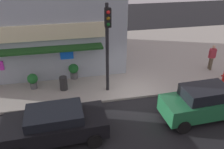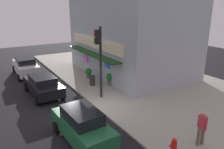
{
  "view_description": "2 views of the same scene",
  "coord_description": "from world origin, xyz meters",
  "px_view_note": "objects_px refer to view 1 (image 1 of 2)",
  "views": [
    {
      "loc": [
        -3.55,
        -10.41,
        7.32
      ],
      "look_at": [
        -1.2,
        1.04,
        1.14
      ],
      "focal_mm": 36.96,
      "sensor_mm": 36.0,
      "label": 1
    },
    {
      "loc": [
        11.6,
        -5.97,
        6.53
      ],
      "look_at": [
        -1.31,
        1.92,
        1.73
      ],
      "focal_mm": 35.53,
      "sensor_mm": 36.0,
      "label": 2
    }
  ],
  "objects_px": {
    "potted_plant_by_window": "(74,70)",
    "parked_car_black": "(56,124)",
    "parked_car_green": "(204,102)",
    "traffic_light": "(107,38)",
    "pedestrian": "(212,56)",
    "potted_plant_by_doorway": "(33,80)",
    "trash_can": "(64,83)"
  },
  "relations": [
    {
      "from": "traffic_light",
      "to": "potted_plant_by_doorway",
      "type": "relative_size",
      "value": 5.3
    },
    {
      "from": "pedestrian",
      "to": "parked_car_black",
      "type": "height_order",
      "value": "pedestrian"
    },
    {
      "from": "trash_can",
      "to": "potted_plant_by_doorway",
      "type": "distance_m",
      "value": 1.84
    },
    {
      "from": "trash_can",
      "to": "potted_plant_by_window",
      "type": "distance_m",
      "value": 1.46
    },
    {
      "from": "potted_plant_by_doorway",
      "to": "traffic_light",
      "type": "bearing_deg",
      "value": -15.1
    },
    {
      "from": "pedestrian",
      "to": "potted_plant_by_window",
      "type": "xyz_separation_m",
      "value": [
        -9.33,
        0.58,
        -0.4
      ]
    },
    {
      "from": "potted_plant_by_window",
      "to": "trash_can",
      "type": "bearing_deg",
      "value": -117.52
    },
    {
      "from": "parked_car_green",
      "to": "trash_can",
      "type": "bearing_deg",
      "value": 149.83
    },
    {
      "from": "traffic_light",
      "to": "pedestrian",
      "type": "height_order",
      "value": "traffic_light"
    },
    {
      "from": "trash_can",
      "to": "potted_plant_by_doorway",
      "type": "relative_size",
      "value": 0.87
    },
    {
      "from": "parked_car_black",
      "to": "parked_car_green",
      "type": "bearing_deg",
      "value": 0.37
    },
    {
      "from": "trash_can",
      "to": "pedestrian",
      "type": "height_order",
      "value": "pedestrian"
    },
    {
      "from": "trash_can",
      "to": "parked_car_green",
      "type": "xyz_separation_m",
      "value": [
        6.67,
        -3.88,
        0.34
      ]
    },
    {
      "from": "trash_can",
      "to": "parked_car_green",
      "type": "height_order",
      "value": "parked_car_green"
    },
    {
      "from": "parked_car_green",
      "to": "traffic_light",
      "type": "bearing_deg",
      "value": 142.14
    },
    {
      "from": "pedestrian",
      "to": "parked_car_black",
      "type": "distance_m",
      "value": 11.38
    },
    {
      "from": "potted_plant_by_doorway",
      "to": "parked_car_green",
      "type": "height_order",
      "value": "parked_car_green"
    },
    {
      "from": "pedestrian",
      "to": "traffic_light",
      "type": "bearing_deg",
      "value": -169.59
    },
    {
      "from": "traffic_light",
      "to": "parked_car_black",
      "type": "relative_size",
      "value": 1.13
    },
    {
      "from": "potted_plant_by_window",
      "to": "parked_car_black",
      "type": "xyz_separation_m",
      "value": [
        -1.05,
        -5.21,
        0.1
      ]
    },
    {
      "from": "potted_plant_by_doorway",
      "to": "potted_plant_by_window",
      "type": "bearing_deg",
      "value": 18.01
    },
    {
      "from": "trash_can",
      "to": "potted_plant_by_doorway",
      "type": "height_order",
      "value": "potted_plant_by_doorway"
    },
    {
      "from": "traffic_light",
      "to": "trash_can",
      "type": "height_order",
      "value": "traffic_light"
    },
    {
      "from": "traffic_light",
      "to": "potted_plant_by_doorway",
      "type": "xyz_separation_m",
      "value": [
        -4.3,
        1.16,
        -2.67
      ]
    },
    {
      "from": "trash_can",
      "to": "potted_plant_by_window",
      "type": "relative_size",
      "value": 0.81
    },
    {
      "from": "potted_plant_by_window",
      "to": "parked_car_green",
      "type": "height_order",
      "value": "parked_car_green"
    },
    {
      "from": "parked_car_green",
      "to": "parked_car_black",
      "type": "relative_size",
      "value": 0.94
    },
    {
      "from": "pedestrian",
      "to": "potted_plant_by_window",
      "type": "distance_m",
      "value": 9.36
    },
    {
      "from": "potted_plant_by_window",
      "to": "parked_car_black",
      "type": "distance_m",
      "value": 5.32
    },
    {
      "from": "traffic_light",
      "to": "pedestrian",
      "type": "xyz_separation_m",
      "value": [
        7.47,
        1.37,
        -2.26
      ]
    },
    {
      "from": "potted_plant_by_doorway",
      "to": "parked_car_black",
      "type": "distance_m",
      "value": 4.63
    },
    {
      "from": "potted_plant_by_doorway",
      "to": "parked_car_black",
      "type": "xyz_separation_m",
      "value": [
        1.38,
        -4.42,
        0.11
      ]
    }
  ]
}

